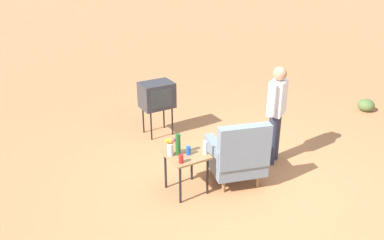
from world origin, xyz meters
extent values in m
plane|color=#C17A4C|center=(0.00, 0.00, 0.00)|extent=(60.00, 60.00, 0.00)
cylinder|color=#937047|center=(-0.21, -0.28, 0.11)|extent=(0.05, 0.05, 0.22)
cylinder|color=#937047|center=(0.31, -0.43, 0.11)|extent=(0.05, 0.05, 0.22)
cylinder|color=#937047|center=(-0.06, 0.23, 0.11)|extent=(0.05, 0.05, 0.22)
cylinder|color=#937047|center=(0.45, 0.08, 0.11)|extent=(0.05, 0.05, 0.22)
cube|color=slate|center=(0.12, -0.10, 0.32)|extent=(0.94, 0.94, 0.20)
cube|color=slate|center=(0.21, 0.21, 0.74)|extent=(0.77, 0.36, 0.64)
cube|color=slate|center=(-0.18, -0.01, 0.55)|extent=(0.32, 0.70, 0.26)
cube|color=slate|center=(0.43, -0.19, 0.55)|extent=(0.32, 0.70, 0.26)
cylinder|color=black|center=(0.68, -0.46, 0.29)|extent=(0.04, 0.04, 0.59)
cylinder|color=black|center=(1.13, -0.46, 0.29)|extent=(0.04, 0.04, 0.59)
cylinder|color=black|center=(0.68, -0.01, 0.29)|extent=(0.04, 0.04, 0.59)
cylinder|color=black|center=(1.13, -0.01, 0.29)|extent=(0.04, 0.04, 0.59)
cube|color=#937047|center=(0.91, -0.23, 0.60)|extent=(0.56, 0.56, 0.03)
cylinder|color=black|center=(0.63, -2.02, 0.28)|extent=(0.03, 0.03, 0.55)
cylinder|color=black|center=(0.19, -2.02, 0.28)|extent=(0.03, 0.03, 0.55)
cylinder|color=black|center=(0.62, -2.38, 0.28)|extent=(0.03, 0.03, 0.55)
cylinder|color=black|center=(0.18, -2.38, 0.28)|extent=(0.03, 0.03, 0.55)
cube|color=#333338|center=(0.41, -2.20, 0.79)|extent=(0.60, 0.44, 0.48)
cube|color=#383D3F|center=(0.41, -1.98, 0.79)|extent=(0.42, 0.01, 0.34)
cylinder|color=#2D3347|center=(-0.86, -0.32, 0.43)|extent=(0.14, 0.14, 0.86)
cylinder|color=#2D3347|center=(-0.69, -0.21, 0.43)|extent=(0.14, 0.14, 0.86)
cube|color=silver|center=(-0.78, -0.27, 1.14)|extent=(0.42, 0.38, 0.56)
cylinder|color=silver|center=(-0.98, -0.39, 1.17)|extent=(0.09, 0.09, 0.50)
cylinder|color=silver|center=(-0.57, -0.14, 1.17)|extent=(0.09, 0.09, 0.50)
sphere|color=#A37556|center=(-0.78, -0.27, 1.53)|extent=(0.22, 0.22, 0.22)
cylinder|color=silver|center=(0.68, -0.09, 0.72)|extent=(0.06, 0.06, 0.20)
cylinder|color=#1E5623|center=(1.01, -0.27, 0.78)|extent=(0.07, 0.07, 0.32)
cylinder|color=blue|center=(0.88, -0.20, 0.68)|extent=(0.07, 0.07, 0.12)
cylinder|color=red|center=(1.09, -0.05, 0.68)|extent=(0.07, 0.07, 0.12)
cylinder|color=silver|center=(1.12, -0.31, 0.71)|extent=(0.09, 0.09, 0.18)
sphere|color=yellow|center=(1.12, -0.31, 0.85)|extent=(0.07, 0.07, 0.07)
sphere|color=#E04C66|center=(1.08, -0.30, 0.85)|extent=(0.07, 0.07, 0.07)
sphere|color=orange|center=(1.15, -0.33, 0.85)|extent=(0.07, 0.07, 0.07)
ellipsoid|color=#516B38|center=(-4.02, -0.92, 0.14)|extent=(0.35, 0.35, 0.27)
camera|label=1|loc=(3.37, 4.10, 3.34)|focal=37.19mm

